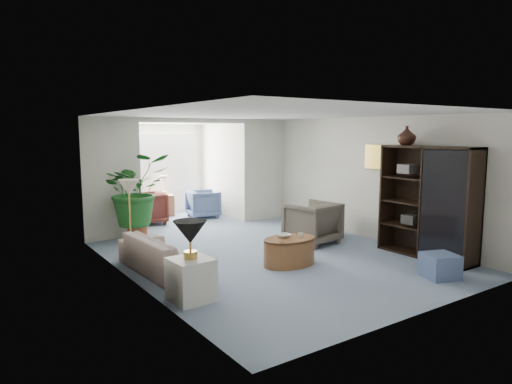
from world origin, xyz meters
TOP-DOWN VIEW (x-y plane):
  - floor at (0.00, 0.00)m, footprint 6.00×6.00m
  - sunroom_floor at (0.00, 4.10)m, footprint 2.60×2.60m
  - back_pier_left at (-1.90, 3.00)m, footprint 1.20×0.12m
  - back_pier_right at (1.90, 3.00)m, footprint 1.20×0.12m
  - back_header at (0.00, 3.00)m, footprint 2.60×0.12m
  - window_pane at (0.00, 5.18)m, footprint 2.20×0.02m
  - window_blinds at (0.00, 5.15)m, footprint 2.20×0.02m
  - framed_picture at (2.46, -0.10)m, footprint 0.04×0.50m
  - sofa at (-1.94, 0.33)m, footprint 0.86×1.98m
  - end_table at (-2.14, -1.02)m, footprint 0.54×0.54m
  - table_lamp at (-2.14, -1.02)m, footprint 0.44×0.44m
  - floor_lamp at (-2.11, 1.35)m, footprint 0.36×0.36m
  - coffee_table at (-0.05, -0.47)m, footprint 1.09×1.09m
  - coffee_bowl at (-0.10, -0.37)m, footprint 0.27×0.27m
  - coffee_cup at (0.10, -0.57)m, footprint 0.11×0.11m
  - wingback_chair at (1.24, 0.44)m, footprint 1.00×1.03m
  - side_table_dark at (1.94, 0.74)m, footprint 0.53×0.46m
  - entertainment_cabinet at (2.23, -1.45)m, footprint 0.47×1.76m
  - cabinet_urn at (2.23, -0.95)m, footprint 0.33×0.33m
  - ottoman at (1.39, -2.30)m, footprint 0.59×0.59m
  - plant_pot at (-1.56, 2.58)m, footprint 0.40×0.40m
  - house_plant at (-1.56, 2.58)m, footprint 1.31×1.14m
  - sunroom_chair_blue at (0.75, 4.12)m, footprint 0.89×0.88m
  - sunroom_chair_maroon at (-0.75, 4.12)m, footprint 0.97×0.95m
  - sunroom_table at (0.00, 4.87)m, footprint 0.51×0.43m
  - shelf_clutter at (2.18, -1.55)m, footprint 0.30×1.20m

SIDE VIEW (x-z plane):
  - floor at x=0.00m, z-range 0.00..0.00m
  - sunroom_floor at x=0.00m, z-range 0.00..0.00m
  - plant_pot at x=-1.56m, z-range 0.00..0.32m
  - ottoman at x=1.39m, z-range 0.00..0.37m
  - coffee_table at x=-0.05m, z-range 0.00..0.45m
  - sunroom_table at x=0.00m, z-range 0.00..0.55m
  - side_table_dark at x=1.94m, z-range 0.00..0.55m
  - end_table at x=-2.14m, z-range 0.00..0.57m
  - sofa at x=-1.94m, z-range 0.00..0.57m
  - sunroom_chair_blue at x=0.75m, z-range 0.00..0.70m
  - sunroom_chair_maroon at x=-0.75m, z-range 0.00..0.76m
  - wingback_chair at x=1.24m, z-range 0.00..0.83m
  - coffee_bowl at x=-0.10m, z-range 0.45..0.51m
  - coffee_cup at x=0.10m, z-range 0.45..0.54m
  - table_lamp at x=-2.14m, z-range 0.77..1.07m
  - entertainment_cabinet at x=2.23m, z-range 0.00..1.96m
  - house_plant at x=-1.56m, z-range 0.32..1.78m
  - shelf_clutter at x=2.18m, z-range 0.56..1.62m
  - back_pier_left at x=-1.90m, z-range 0.00..2.50m
  - back_pier_right at x=1.90m, z-range 0.00..2.50m
  - floor_lamp at x=-2.11m, z-range 1.11..1.39m
  - window_pane at x=0.00m, z-range 0.65..2.15m
  - window_blinds at x=0.00m, z-range 0.65..2.15m
  - framed_picture at x=2.46m, z-range 1.50..1.90m
  - cabinet_urn at x=2.23m, z-range 1.96..2.30m
  - back_header at x=0.00m, z-range 2.40..2.50m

